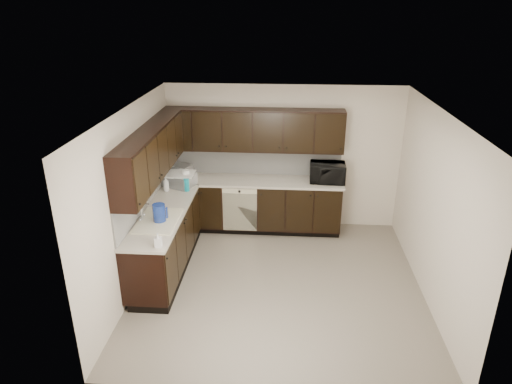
# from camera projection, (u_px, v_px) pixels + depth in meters

# --- Properties ---
(floor) EXTENTS (4.00, 4.00, 0.00)m
(floor) POSITION_uv_depth(u_px,v_px,m) (278.00, 284.00, 6.54)
(floor) COLOR gray
(floor) RESTS_ON ground
(ceiling) EXTENTS (4.00, 4.00, 0.00)m
(ceiling) POSITION_uv_depth(u_px,v_px,m) (282.00, 111.00, 5.58)
(ceiling) COLOR white
(ceiling) RESTS_ON wall_back
(wall_back) EXTENTS (4.00, 0.02, 2.50)m
(wall_back) POSITION_uv_depth(u_px,v_px,m) (283.00, 157.00, 7.90)
(wall_back) COLOR beige
(wall_back) RESTS_ON floor
(wall_left) EXTENTS (0.02, 4.00, 2.50)m
(wall_left) POSITION_uv_depth(u_px,v_px,m) (133.00, 200.00, 6.19)
(wall_left) COLOR beige
(wall_left) RESTS_ON floor
(wall_right) EXTENTS (0.02, 4.00, 2.50)m
(wall_right) POSITION_uv_depth(u_px,v_px,m) (434.00, 209.00, 5.92)
(wall_right) COLOR beige
(wall_right) RESTS_ON floor
(wall_front) EXTENTS (4.00, 0.02, 2.50)m
(wall_front) POSITION_uv_depth(u_px,v_px,m) (275.00, 292.00, 4.22)
(wall_front) COLOR beige
(wall_front) RESTS_ON floor
(lower_cabinets) EXTENTS (3.00, 2.80, 0.90)m
(lower_cabinets) POSITION_uv_depth(u_px,v_px,m) (219.00, 221.00, 7.47)
(lower_cabinets) COLOR black
(lower_cabinets) RESTS_ON floor
(countertop) EXTENTS (3.03, 2.83, 0.04)m
(countertop) POSITION_uv_depth(u_px,v_px,m) (218.00, 193.00, 7.27)
(countertop) COLOR #B5AC9E
(countertop) RESTS_ON lower_cabinets
(backsplash) EXTENTS (3.00, 2.80, 0.48)m
(backsplash) POSITION_uv_depth(u_px,v_px,m) (207.00, 173.00, 7.38)
(backsplash) COLOR #B9B8B4
(backsplash) RESTS_ON countertop
(upper_cabinets) EXTENTS (3.00, 2.80, 0.70)m
(upper_cabinets) POSITION_uv_depth(u_px,v_px,m) (211.00, 140.00, 7.04)
(upper_cabinets) COLOR black
(upper_cabinets) RESTS_ON wall_back
(dishwasher) EXTENTS (0.58, 0.04, 0.78)m
(dishwasher) POSITION_uv_depth(u_px,v_px,m) (240.00, 207.00, 7.67)
(dishwasher) COLOR beige
(dishwasher) RESTS_ON lower_cabinets
(sink) EXTENTS (0.54, 0.82, 0.42)m
(sink) POSITION_uv_depth(u_px,v_px,m) (158.00, 225.00, 6.30)
(sink) COLOR beige
(sink) RESTS_ON countertop
(microwave) EXTENTS (0.59, 0.41, 0.32)m
(microwave) POSITION_uv_depth(u_px,v_px,m) (327.00, 173.00, 7.62)
(microwave) COLOR black
(microwave) RESTS_ON countertop
(soap_bottle_a) EXTENTS (0.09, 0.09, 0.18)m
(soap_bottle_a) POSITION_uv_depth(u_px,v_px,m) (158.00, 240.00, 5.60)
(soap_bottle_a) COLOR gray
(soap_bottle_a) RESTS_ON countertop
(soap_bottle_b) EXTENTS (0.09, 0.09, 0.24)m
(soap_bottle_b) POSITION_uv_depth(u_px,v_px,m) (166.00, 184.00, 7.26)
(soap_bottle_b) COLOR gray
(soap_bottle_b) RESTS_ON countertop
(toaster_oven) EXTENTS (0.43, 0.38, 0.22)m
(toaster_oven) POSITION_uv_depth(u_px,v_px,m) (180.00, 171.00, 7.82)
(toaster_oven) COLOR silver
(toaster_oven) RESTS_ON countertop
(storage_bin) EXTENTS (0.63, 0.56, 0.20)m
(storage_bin) POSITION_uv_depth(u_px,v_px,m) (178.00, 180.00, 7.49)
(storage_bin) COLOR white
(storage_bin) RESTS_ON countertop
(blue_pitcher) EXTENTS (0.20, 0.20, 0.26)m
(blue_pitcher) POSITION_uv_depth(u_px,v_px,m) (159.00, 213.00, 6.22)
(blue_pitcher) COLOR navy
(blue_pitcher) RESTS_ON countertop
(teal_tumbler) EXTENTS (0.12, 0.12, 0.20)m
(teal_tumbler) POSITION_uv_depth(u_px,v_px,m) (186.00, 185.00, 7.27)
(teal_tumbler) COLOR #0D8294
(teal_tumbler) RESTS_ON countertop
(paper_towel_roll) EXTENTS (0.13, 0.13, 0.26)m
(paper_towel_roll) POSITION_uv_depth(u_px,v_px,m) (186.00, 178.00, 7.47)
(paper_towel_roll) COLOR white
(paper_towel_roll) RESTS_ON countertop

